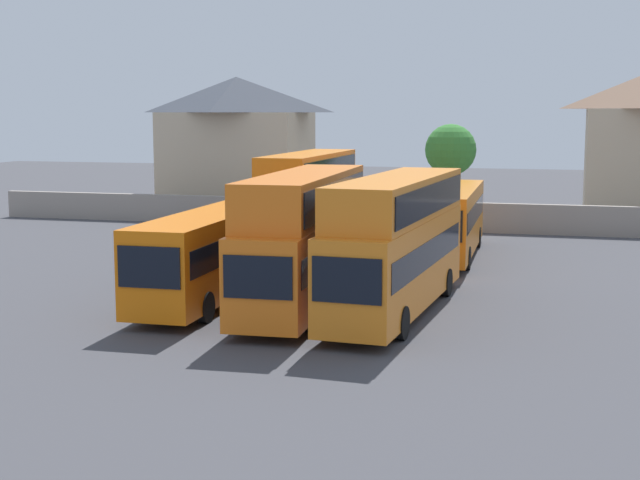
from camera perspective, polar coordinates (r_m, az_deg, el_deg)
ground at (r=51.46m, az=4.38°, el=-0.12°), size 140.00×140.00×0.00m
depot_boundary_wall at (r=56.73m, az=5.44°, el=1.54°), size 56.00×0.50×1.80m
bus_1 at (r=35.02m, az=-6.98°, el=-0.75°), size 2.74×10.84×3.41m
bus_2 at (r=33.78m, az=-1.03°, el=0.47°), size 3.09×12.07×5.00m
bus_3 at (r=32.91m, az=4.83°, el=0.19°), size 3.23×12.17×4.94m
bus_4 at (r=47.65m, az=-0.75°, el=2.74°), size 2.65×11.68×5.12m
bus_5 at (r=46.74m, az=2.87°, el=1.56°), size 2.64×10.42×3.52m
bus_6 at (r=46.16m, az=8.09°, el=1.38°), size 2.93×11.95×3.48m
house_terrace_left at (r=66.67m, az=-5.21°, el=6.01°), size 10.34×7.41×9.75m
tree_left_of_lot at (r=58.56m, az=8.16°, el=5.55°), size 3.25×3.25×6.50m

